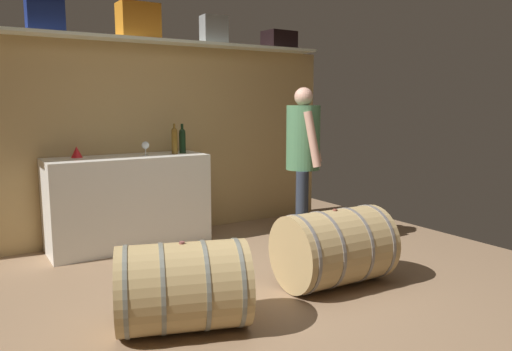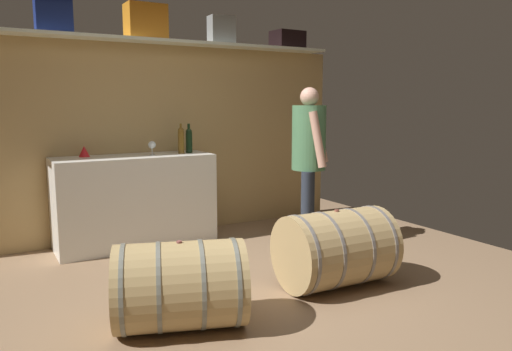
% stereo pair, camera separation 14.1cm
% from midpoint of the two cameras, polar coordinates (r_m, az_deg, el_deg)
% --- Properties ---
extents(ground_plane, '(6.01, 7.92, 0.02)m').
position_cam_midpoint_polar(ground_plane, '(4.20, -3.95, -12.44)').
color(ground_plane, '#8E6F51').
extents(back_wall_panel, '(4.81, 0.10, 2.11)m').
position_cam_midpoint_polar(back_wall_panel, '(5.59, -12.02, 3.86)').
color(back_wall_panel, tan).
rests_on(back_wall_panel, ground).
extents(high_shelf_board, '(4.42, 0.40, 0.03)m').
position_cam_midpoint_polar(high_shelf_board, '(5.47, -11.87, 15.04)').
color(high_shelf_board, silver).
rests_on(high_shelf_board, back_wall_panel).
extents(toolcase_navy, '(0.33, 0.20, 0.33)m').
position_cam_midpoint_polar(toolcase_navy, '(5.28, -21.73, 16.85)').
color(toolcase_navy, navy).
rests_on(toolcase_navy, high_shelf_board).
extents(toolcase_orange, '(0.41, 0.27, 0.36)m').
position_cam_midpoint_polar(toolcase_orange, '(5.49, -11.89, 17.06)').
color(toolcase_orange, orange).
rests_on(toolcase_orange, high_shelf_board).
extents(toolcase_grey, '(0.29, 0.20, 0.31)m').
position_cam_midpoint_polar(toolcase_grey, '(5.82, -3.32, 16.49)').
color(toolcase_grey, gray).
rests_on(toolcase_grey, high_shelf_board).
extents(toolcase_black, '(0.38, 0.30, 0.21)m').
position_cam_midpoint_polar(toolcase_black, '(6.26, 4.34, 15.43)').
color(toolcase_black, black).
rests_on(toolcase_black, high_shelf_board).
extents(work_cabinet, '(1.61, 0.58, 0.94)m').
position_cam_midpoint_polar(work_cabinet, '(5.26, -13.11, -2.88)').
color(work_cabinet, white).
rests_on(work_cabinet, ground).
extents(wine_bottle_amber, '(0.07, 0.07, 0.32)m').
position_cam_midpoint_polar(wine_bottle_amber, '(5.32, -7.95, 4.11)').
color(wine_bottle_amber, brown).
rests_on(wine_bottle_amber, work_cabinet).
extents(wine_bottle_dark, '(0.07, 0.07, 0.32)m').
position_cam_midpoint_polar(wine_bottle_dark, '(5.40, -7.05, 4.13)').
color(wine_bottle_dark, black).
rests_on(wine_bottle_dark, work_cabinet).
extents(wine_glass, '(0.08, 0.08, 0.15)m').
position_cam_midpoint_polar(wine_glass, '(5.22, -11.24, 3.46)').
color(wine_glass, white).
rests_on(wine_glass, work_cabinet).
extents(red_funnel, '(0.11, 0.11, 0.11)m').
position_cam_midpoint_polar(red_funnel, '(5.23, -18.60, 2.67)').
color(red_funnel, red).
rests_on(red_funnel, work_cabinet).
extents(wine_barrel_near, '(0.99, 0.82, 0.60)m').
position_cam_midpoint_polar(wine_barrel_near, '(3.33, -7.57, -12.54)').
color(wine_barrel_near, tan).
rests_on(wine_barrel_near, ground).
extents(wine_barrel_far, '(0.90, 0.66, 0.63)m').
position_cam_midpoint_polar(wine_barrel_far, '(4.09, 10.23, -8.34)').
color(wine_barrel_far, tan).
rests_on(wine_barrel_far, ground).
extents(winemaker_pouring, '(0.48, 0.49, 1.64)m').
position_cam_midpoint_polar(winemaker_pouring, '(5.10, 7.00, 3.01)').
color(winemaker_pouring, '#272E3B').
rests_on(winemaker_pouring, ground).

